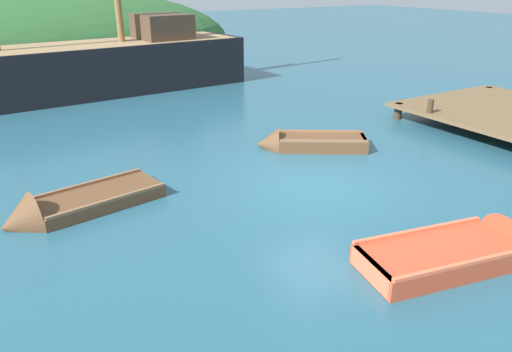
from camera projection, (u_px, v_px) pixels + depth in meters
name	position (u px, v px, depth m)	size (l,w,h in m)	color
ground_plane	(316.00, 184.00, 12.07)	(120.00, 120.00, 0.00)	#285B70
sailing_ship	(77.00, 75.00, 20.89)	(18.07, 4.42, 13.87)	black
rowboat_outer_left	(306.00, 144.00, 14.54)	(3.31, 2.63, 0.99)	brown
rowboat_portside	(466.00, 253.00, 8.82)	(3.76, 1.95, 1.23)	#C64C2D
rowboat_outer_right	(69.00, 209.00, 10.60)	(3.64, 1.79, 1.22)	brown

